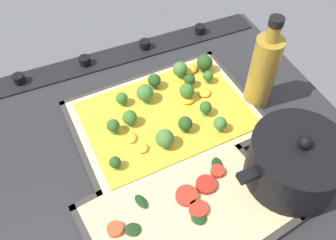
{
  "coord_description": "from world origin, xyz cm",
  "views": [
    {
      "loc": [
        16.17,
        39.81,
        61.28
      ],
      "look_at": [
        -1.69,
        -1.24,
        6.69
      ],
      "focal_mm": 38.28,
      "sensor_mm": 36.0,
      "label": 1
    }
  ],
  "objects_px": {
    "broccoli_pizza": "(168,111)",
    "cooking_pot": "(294,164)",
    "baking_tray_back": "(186,214)",
    "oil_bottle": "(263,71)",
    "baking_tray_front": "(166,119)",
    "veggie_pizza_back": "(186,212)"
  },
  "relations": [
    {
      "from": "baking_tray_front",
      "to": "baking_tray_back",
      "type": "relative_size",
      "value": 1.08
    },
    {
      "from": "baking_tray_back",
      "to": "veggie_pizza_back",
      "type": "xyz_separation_m",
      "value": [
        -0.0,
        -0.0,
        0.01
      ]
    },
    {
      "from": "broccoli_pizza",
      "to": "baking_tray_back",
      "type": "relative_size",
      "value": 1.01
    },
    {
      "from": "broccoli_pizza",
      "to": "baking_tray_back",
      "type": "xyz_separation_m",
      "value": [
        0.06,
        0.23,
        -0.02
      ]
    },
    {
      "from": "broccoli_pizza",
      "to": "cooking_pot",
      "type": "height_order",
      "value": "cooking_pot"
    },
    {
      "from": "cooking_pot",
      "to": "oil_bottle",
      "type": "height_order",
      "value": "oil_bottle"
    },
    {
      "from": "baking_tray_back",
      "to": "cooking_pot",
      "type": "bearing_deg",
      "value": 176.9
    },
    {
      "from": "baking_tray_back",
      "to": "oil_bottle",
      "type": "height_order",
      "value": "oil_bottle"
    },
    {
      "from": "broccoli_pizza",
      "to": "oil_bottle",
      "type": "bearing_deg",
      "value": 169.97
    },
    {
      "from": "broccoli_pizza",
      "to": "oil_bottle",
      "type": "xyz_separation_m",
      "value": [
        -0.2,
        0.04,
        0.07
      ]
    },
    {
      "from": "veggie_pizza_back",
      "to": "baking_tray_back",
      "type": "bearing_deg",
      "value": 71.05
    },
    {
      "from": "broccoli_pizza",
      "to": "baking_tray_back",
      "type": "bearing_deg",
      "value": 74.7
    },
    {
      "from": "baking_tray_front",
      "to": "oil_bottle",
      "type": "bearing_deg",
      "value": 171.98
    },
    {
      "from": "oil_bottle",
      "to": "baking_tray_back",
      "type": "bearing_deg",
      "value": 35.66
    },
    {
      "from": "baking_tray_back",
      "to": "veggie_pizza_back",
      "type": "relative_size",
      "value": 1.08
    },
    {
      "from": "broccoli_pizza",
      "to": "baking_tray_back",
      "type": "height_order",
      "value": "broccoli_pizza"
    },
    {
      "from": "veggie_pizza_back",
      "to": "oil_bottle",
      "type": "xyz_separation_m",
      "value": [
        -0.27,
        -0.19,
        0.08
      ]
    },
    {
      "from": "broccoli_pizza",
      "to": "veggie_pizza_back",
      "type": "relative_size",
      "value": 1.09
    },
    {
      "from": "cooking_pot",
      "to": "oil_bottle",
      "type": "distance_m",
      "value": 0.21
    },
    {
      "from": "baking_tray_front",
      "to": "broccoli_pizza",
      "type": "relative_size",
      "value": 1.06
    },
    {
      "from": "cooking_pot",
      "to": "oil_bottle",
      "type": "bearing_deg",
      "value": -105.46
    },
    {
      "from": "broccoli_pizza",
      "to": "cooking_pot",
      "type": "xyz_separation_m",
      "value": [
        -0.15,
        0.24,
        0.04
      ]
    }
  ]
}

